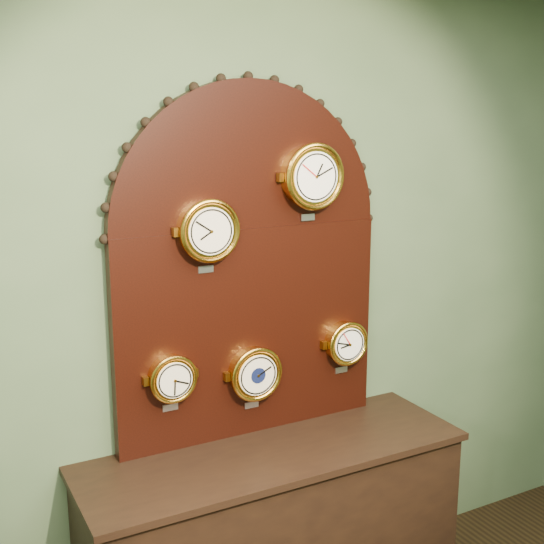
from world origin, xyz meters
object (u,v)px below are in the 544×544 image
arabic_clock (313,176)px  barometer (255,373)px  tide_clock (346,343)px  display_board (249,252)px  hygrometer (172,378)px  shop_counter (274,542)px  roman_clock (208,230)px

arabic_clock → barometer: 0.87m
tide_clock → arabic_clock: bearing=-179.4°
display_board → hygrometer: bearing=-170.2°
barometer → arabic_clock: bearing=-0.2°
shop_counter → arabic_clock: (0.26, 0.15, 1.54)m
roman_clock → tide_clock: 0.87m
hygrometer → barometer: size_ratio=0.87×
roman_clock → hygrometer: size_ratio=1.21×
arabic_clock → barometer: bearing=179.8°
display_board → arabic_clock: size_ratio=4.62×
hygrometer → tide_clock: (0.83, -0.00, 0.02)m
shop_counter → display_board: (0.00, 0.22, 1.23)m
shop_counter → roman_clock: size_ratio=5.27×
roman_clock → barometer: size_ratio=1.05×
display_board → arabic_clock: (0.26, -0.07, 0.31)m
roman_clock → hygrometer: roman_clock is taller
roman_clock → barometer: roman_clock is taller
roman_clock → arabic_clock: arabic_clock is taller
arabic_clock → tide_clock: 0.78m
hygrometer → roman_clock: bearing=-0.5°
shop_counter → roman_clock: roman_clock is taller
barometer → tide_clock: size_ratio=1.12×
display_board → roman_clock: bearing=-162.4°
shop_counter → arabic_clock: 1.57m
shop_counter → roman_clock: (-0.21, 0.15, 1.34)m
roman_clock → tide_clock: bearing=0.1°
shop_counter → arabic_clock: arabic_clock is taller
barometer → tide_clock: bearing=0.1°
display_board → tide_clock: size_ratio=5.95×
roman_clock → tide_clock: roman_clock is taller
arabic_clock → tide_clock: (0.19, 0.00, -0.76)m
display_board → arabic_clock: 0.41m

